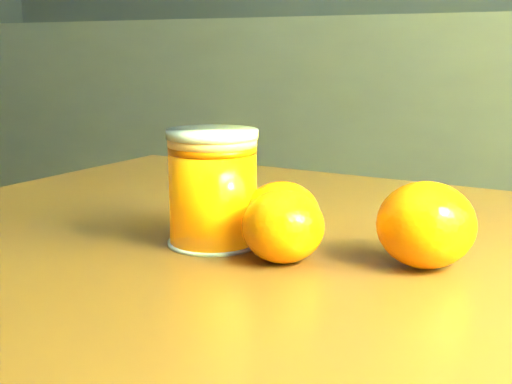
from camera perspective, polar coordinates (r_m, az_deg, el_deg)
The scene contains 6 objects.
kitchen_counter at distance 2.17m, azimuth 4.46°, elevation 1.56°, with size 3.15×0.60×0.90m, color #57565C.
table at distance 0.59m, azimuth 7.59°, elevation -13.22°, with size 0.95×0.71×0.68m.
juice_glass at distance 0.58m, azimuth -3.47°, elevation 0.28°, with size 0.07×0.07×0.09m.
orange_front at distance 0.57m, azimuth 2.08°, elevation -1.84°, with size 0.06×0.06×0.05m, color orange.
orange_back at distance 0.53m, azimuth 13.45°, elevation -2.57°, with size 0.07×0.07×0.06m, color orange.
orange_extra at distance 0.53m, azimuth 2.17°, elevation -2.77°, with size 0.06×0.06×0.05m, color orange.
Camera 1 is at (1.10, -0.38, 0.84)m, focal length 50.00 mm.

